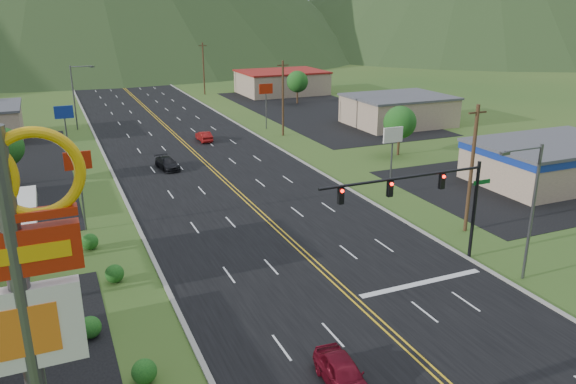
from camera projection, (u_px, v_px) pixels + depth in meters
name	position (u px, v px, depth m)	size (l,w,h in m)	color
pylon_sign	(20.00, 288.00, 15.98)	(4.32, 0.60, 14.00)	#59595E
traffic_signal	(428.00, 193.00, 36.51)	(13.10, 0.43, 7.00)	black
streetlight_east	(530.00, 204.00, 34.85)	(3.28, 0.25, 9.00)	#59595E
streetlight_west	(76.00, 93.00, 78.48)	(3.28, 0.25, 9.00)	#59595E
building_east_near	(552.00, 160.00, 55.91)	(15.40, 10.40, 4.10)	tan
building_east_mid	(398.00, 110.00, 82.81)	(14.40, 11.40, 4.30)	tan
building_east_far	(282.00, 82.00, 111.73)	(16.40, 12.40, 4.50)	tan
pole_sign_west_a	(79.00, 169.00, 42.83)	(2.00, 0.18, 6.40)	#59595E
pole_sign_west_b	(65.00, 118.00, 61.98)	(2.00, 0.18, 6.40)	#59595E
pole_sign_east_a	(393.00, 142.00, 51.24)	(2.00, 0.18, 6.40)	#59595E
pole_sign_east_b	(266.00, 93.00, 79.09)	(2.00, 0.18, 6.40)	#59595E
tree_west_a	(3.00, 147.00, 54.00)	(3.84, 3.84, 5.82)	#382314
tree_east_a	(400.00, 122.00, 65.44)	(3.84, 3.84, 5.82)	#382314
tree_east_b	(297.00, 82.00, 100.02)	(3.84, 3.84, 5.82)	#382314
utility_pole_a	(472.00, 168.00, 42.70)	(1.60, 0.28, 10.00)	#382314
utility_pole_b	(283.00, 98.00, 74.91)	(1.60, 0.28, 10.00)	#382314
utility_pole_c	(204.00, 68.00, 109.72)	(1.60, 0.28, 10.00)	#382314
utility_pole_d	(162.00, 53.00, 144.54)	(1.60, 0.28, 10.00)	#382314
car_red_near	(343.00, 374.00, 25.96)	(1.68, 4.16, 1.42)	maroon
car_dark_mid	(167.00, 164.00, 60.61)	(1.72, 4.23, 1.23)	black
car_red_far	(204.00, 137.00, 72.97)	(1.36, 3.90, 1.29)	maroon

